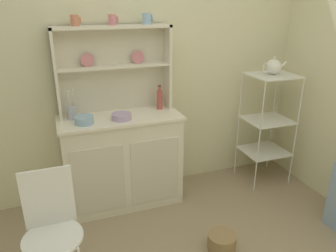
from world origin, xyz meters
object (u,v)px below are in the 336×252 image
Objects in this scene: bowl_mixing_large at (84,120)px; wire_chair at (51,223)px; floor_basket at (222,242)px; hutch_cabinet at (122,160)px; porcelain_teapot at (274,67)px; cup_terracotta_0 at (75,20)px; bakers_rack at (268,116)px; utensil_jar at (72,112)px; jam_bottle at (160,99)px; hutch_shelf_unit at (113,63)px.

wire_chair is at bearing -112.03° from bowl_mixing_large.
hutch_cabinet is at bearing 122.49° from floor_basket.
hutch_cabinet is 1.66m from porcelain_teapot.
hutch_cabinet is 1.24m from cup_terracotta_0.
bakers_rack is at bearing 0.14° from bowl_mixing_large.
utensil_jar is at bearing 59.64° from wire_chair.
floor_basket is (-0.91, -0.81, -0.64)m from bakers_rack.
floor_basket is 2.54× the size of cup_terracotta_0.
hutch_cabinet is 1.05m from wire_chair.
wire_chair is 3.82× the size of jam_bottle.
cup_terracotta_0 reaches higher than floor_basket.
cup_terracotta_0 reaches higher than utensil_jar.
bowl_mixing_large reaches higher than wire_chair.
bowl_mixing_large is at bearing -61.64° from utensil_jar.
bakers_rack is 13.24× the size of cup_terracotta_0.
hutch_cabinet is at bearing 177.32° from porcelain_teapot.
jam_bottle is 1.12m from porcelain_teapot.
hutch_cabinet is 4.44× the size of porcelain_teapot.
utensil_jar is (-0.39, -0.09, -0.37)m from hutch_shelf_unit.
hutch_cabinet is at bearing -90.00° from hutch_shelf_unit.
bowl_mixing_large is (-0.87, 0.81, 0.82)m from floor_basket.
jam_bottle is (0.39, -0.08, -0.34)m from hutch_shelf_unit.
jam_bottle is at bearing 171.86° from bakers_rack.
hutch_shelf_unit is at bearing 42.15° from wire_chair.
cup_terracotta_0 reaches higher than wire_chair.
hutch_shelf_unit is 0.52m from jam_bottle.
wire_chair is at bearing -126.23° from hutch_cabinet.
hutch_shelf_unit is at bearing 118.21° from floor_basket.
wire_chair is at bearing 178.25° from floor_basket.
jam_bottle is at bearing 100.10° from floor_basket.
porcelain_teapot is at bearing 0.14° from bowl_mixing_large.
bakers_rack is at bearing -8.14° from jam_bottle.
cup_terracotta_0 is 0.34× the size of utensil_jar.
bakers_rack is 5.21× the size of floor_basket.
wire_chair is at bearing -108.98° from cup_terracotta_0.
utensil_jar is at bearing -156.36° from cup_terracotta_0.
jam_bottle is at bearing 12.54° from hutch_cabinet.
cup_terracotta_0 is at bearing 173.79° from porcelain_teapot.
jam_bottle is (-1.08, 0.16, 0.23)m from bakers_rack.
bowl_mixing_large is 0.61× the size of utensil_jar.
hutch_shelf_unit is 0.56m from bowl_mixing_large.
cup_terracotta_0 is at bearing 84.02° from bowl_mixing_large.
wire_chair is 1.43m from jam_bottle.
hutch_shelf_unit is 0.87× the size of bakers_rack.
hutch_shelf_unit is 1.15× the size of wire_chair.
floor_basket is 1.41× the size of bowl_mixing_large.
jam_bottle reaches higher than wire_chair.
porcelain_teapot reaches higher than wire_chair.
hutch_shelf_unit is at bearing 37.81° from bowl_mixing_large.
hutch_cabinet reaches higher than floor_basket.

